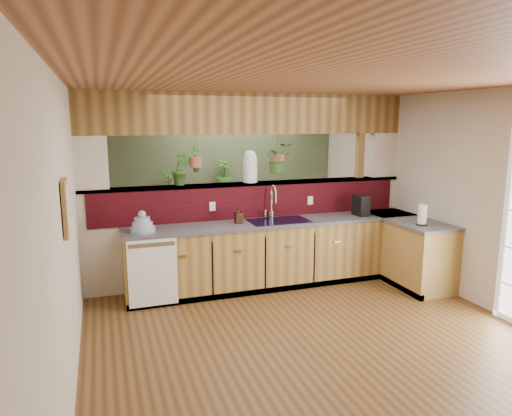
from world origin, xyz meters
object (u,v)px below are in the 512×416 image
object	(u,v)px
paper_towel	(422,215)
shelving_console	(206,219)
dish_stack	(142,225)
coffee_maker	(361,206)
soap_dispenser	(238,215)
faucet	(272,201)
glass_jar	(250,166)

from	to	relation	value
paper_towel	shelving_console	distance (m)	3.83
dish_stack	coffee_maker	bearing A→B (deg)	-0.02
soap_dispenser	paper_towel	size ratio (longest dim) A/B	0.74
faucet	paper_towel	distance (m)	1.97
dish_stack	soap_dispenser	distance (m)	1.25
shelving_console	dish_stack	bearing A→B (deg)	-142.64
glass_jar	dish_stack	bearing A→B (deg)	-164.26
faucet	glass_jar	size ratio (longest dim) A/B	1.07
shelving_console	coffee_maker	bearing A→B (deg)	-76.60
coffee_maker	glass_jar	xyz separation A→B (m)	(-1.53, 0.43, 0.58)
shelving_console	faucet	bearing A→B (deg)	-101.03
soap_dispenser	dish_stack	bearing A→B (deg)	-176.32
paper_towel	shelving_console	xyz separation A→B (m)	(-2.16, 3.12, -0.53)
coffee_maker	soap_dispenser	bearing A→B (deg)	176.36
dish_stack	coffee_maker	distance (m)	3.05
shelving_console	paper_towel	bearing A→B (deg)	-78.74
soap_dispenser	coffee_maker	bearing A→B (deg)	-2.57
faucet	coffee_maker	xyz separation A→B (m)	(1.28, -0.21, -0.12)
faucet	dish_stack	size ratio (longest dim) A/B	1.57
dish_stack	glass_jar	xyz separation A→B (m)	(1.52, 0.43, 0.63)
coffee_maker	glass_jar	distance (m)	1.69
faucet	glass_jar	world-z (taller)	glass_jar
soap_dispenser	paper_towel	bearing A→B (deg)	-21.48
glass_jar	shelving_console	bearing A→B (deg)	96.56
soap_dispenser	glass_jar	distance (m)	0.75
faucet	paper_towel	world-z (taller)	faucet
paper_towel	soap_dispenser	bearing A→B (deg)	158.52
faucet	shelving_console	xyz separation A→B (m)	(-0.47, 2.12, -0.65)
glass_jar	shelving_console	size ratio (longest dim) A/B	0.28
soap_dispenser	faucet	bearing A→B (deg)	13.76
faucet	dish_stack	xyz separation A→B (m)	(-1.77, -0.21, -0.17)
glass_jar	shelving_console	world-z (taller)	glass_jar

